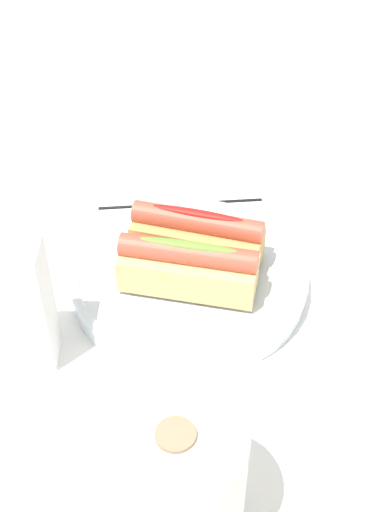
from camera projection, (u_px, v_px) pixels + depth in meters
ground_plane at (189, 287)px, 0.80m from camera, size 2.40×2.40×0.00m
serving_bowl at (192, 278)px, 0.79m from camera, size 0.27×0.27×0.03m
hotdog_front at (197, 235)px, 0.78m from camera, size 0.16×0.08×0.06m
hotdog_back at (186, 267)px, 0.74m from camera, size 0.16×0.08×0.06m
paper_towel_roll at (175, 482)px, 0.54m from camera, size 0.11×0.11×0.13m
chopstick_near at (181, 203)px, 0.92m from camera, size 0.22×0.03×0.01m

